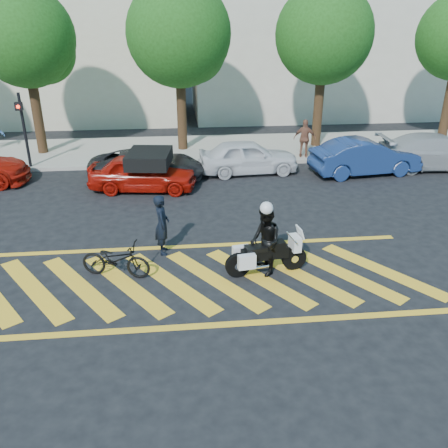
{
  "coord_description": "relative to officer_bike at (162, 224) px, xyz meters",
  "views": [
    {
      "loc": [
        -0.31,
        -10.27,
        6.19
      ],
      "look_at": [
        0.85,
        1.04,
        1.05
      ],
      "focal_mm": 38.0,
      "sensor_mm": 36.0,
      "label": 1
    }
  ],
  "objects": [
    {
      "name": "parked_mid_right",
      "position": [
        3.41,
        6.8,
        -0.16
      ],
      "size": [
        4.16,
        1.88,
        1.39
      ],
      "primitive_type": "imported",
      "rotation": [
        0.0,
        0.0,
        1.63
      ],
      "color": "silver",
      "rests_on": "ground"
    },
    {
      "name": "officer_bike",
      "position": [
        0.0,
        0.0,
        0.0
      ],
      "size": [
        0.45,
        0.64,
        1.7
      ],
      "primitive_type": "imported",
      "rotation": [
        0.0,
        0.0,
        1.63
      ],
      "color": "black",
      "rests_on": "ground"
    },
    {
      "name": "tree_center",
      "position": [
        0.92,
        10.44,
        4.25
      ],
      "size": [
        4.6,
        4.6,
        7.56
      ],
      "color": "black",
      "rests_on": "ground"
    },
    {
      "name": "ground",
      "position": [
        0.79,
        -1.63,
        -0.85
      ],
      "size": [
        90.0,
        90.0,
        0.0
      ],
      "primitive_type": "plane",
      "color": "black",
      "rests_on": "ground"
    },
    {
      "name": "sidewalk",
      "position": [
        0.79,
        10.37,
        -0.77
      ],
      "size": [
        60.0,
        5.0,
        0.15
      ],
      "primitive_type": "cube",
      "color": "#9E998E",
      "rests_on": "ground"
    },
    {
      "name": "police_motorcycle",
      "position": [
        2.62,
        -1.42,
        -0.33
      ],
      "size": [
        2.16,
        0.8,
        0.95
      ],
      "rotation": [
        0.0,
        0.0,
        0.15
      ],
      "color": "black",
      "rests_on": "ground"
    },
    {
      "name": "officer_moto",
      "position": [
        2.6,
        -1.42,
        0.06
      ],
      "size": [
        0.81,
        0.97,
        1.81
      ],
      "primitive_type": "imported",
      "rotation": [
        0.0,
        0.0,
        -1.42
      ],
      "color": "black",
      "rests_on": "ground"
    },
    {
      "name": "building_right",
      "position": [
        9.79,
        19.37,
        4.65
      ],
      "size": [
        16.0,
        8.0,
        11.0
      ],
      "primitive_type": "cube",
      "color": "beige",
      "rests_on": "ground"
    },
    {
      "name": "tree_right",
      "position": [
        7.42,
        10.44,
        4.2
      ],
      "size": [
        4.4,
        4.4,
        7.41
      ],
      "color": "black",
      "rests_on": "ground"
    },
    {
      "name": "tree_left",
      "position": [
        -5.58,
        10.44,
        4.15
      ],
      "size": [
        4.2,
        4.2,
        7.26
      ],
      "color": "black",
      "rests_on": "ground"
    },
    {
      "name": "building_left",
      "position": [
        -7.21,
        19.37,
        4.15
      ],
      "size": [
        16.0,
        8.0,
        10.0
      ],
      "primitive_type": "cube",
      "color": "beige",
      "rests_on": "ground"
    },
    {
      "name": "pedestrian_right",
      "position": [
        6.18,
        8.37,
        0.14
      ],
      "size": [
        1.06,
        0.65,
        1.69
      ],
      "primitive_type": "imported",
      "rotation": [
        0.0,
        0.0,
        2.88
      ],
      "color": "brown",
      "rests_on": "sidewalk"
    },
    {
      "name": "parked_right",
      "position": [
        8.14,
        6.17,
        -0.12
      ],
      "size": [
        4.58,
        2.07,
        1.46
      ],
      "primitive_type": "imported",
      "rotation": [
        0.0,
        0.0,
        1.69
      ],
      "color": "navy",
      "rests_on": "ground"
    },
    {
      "name": "crosswalk",
      "position": [
        0.75,
        -1.63,
        -0.85
      ],
      "size": [
        12.33,
        4.0,
        0.01
      ],
      "color": "yellow",
      "rests_on": "ground"
    },
    {
      "name": "bicycle",
      "position": [
        -1.16,
        -1.18,
        -0.38
      ],
      "size": [
        1.89,
        1.08,
        0.94
      ],
      "primitive_type": "imported",
      "rotation": [
        0.0,
        0.0,
        1.3
      ],
      "color": "black",
      "rests_on": "ground"
    },
    {
      "name": "signal_pole",
      "position": [
        -5.71,
        8.11,
        1.07
      ],
      "size": [
        0.28,
        0.43,
        3.2
      ],
      "color": "black",
      "rests_on": "ground"
    },
    {
      "name": "red_convertible",
      "position": [
        -0.8,
        5.17,
        -0.17
      ],
      "size": [
        4.13,
        2.09,
        1.35
      ],
      "primitive_type": "imported",
      "rotation": [
        0.0,
        0.0,
        1.44
      ],
      "color": "#A31007",
      "rests_on": "ground"
    },
    {
      "name": "parked_mid_left",
      "position": [
        -0.69,
        6.17,
        -0.23
      ],
      "size": [
        4.53,
        2.15,
        1.25
      ],
      "primitive_type": "imported",
      "rotation": [
        0.0,
        0.0,
        1.59
      ],
      "color": "black",
      "rests_on": "ground"
    },
    {
      "name": "parked_far_right",
      "position": [
        11.49,
        6.65,
        -0.12
      ],
      "size": [
        5.07,
        2.21,
        1.45
      ],
      "primitive_type": "imported",
      "rotation": [
        0.0,
        0.0,
        1.53
      ],
      "color": "#979A9E",
      "rests_on": "ground"
    }
  ]
}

